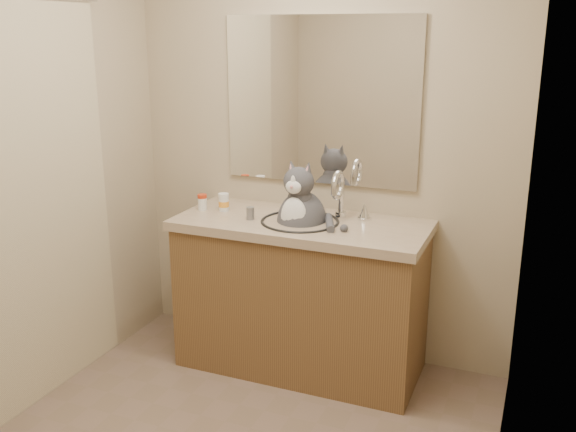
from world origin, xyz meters
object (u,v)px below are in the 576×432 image
object	(u,v)px
pill_bottle_orange	(224,202)
pill_bottle_redcap	(202,202)
cat	(301,218)
grey_canister	(250,213)

from	to	relation	value
pill_bottle_orange	pill_bottle_redcap	bearing A→B (deg)	-166.05
cat	pill_bottle_redcap	size ratio (longest dim) A/B	5.93
pill_bottle_redcap	pill_bottle_orange	size ratio (longest dim) A/B	0.90
cat	grey_canister	distance (m)	0.27
cat	grey_canister	bearing A→B (deg)	-158.89
cat	pill_bottle_redcap	distance (m)	0.59
pill_bottle_redcap	pill_bottle_orange	distance (m)	0.12
cat	grey_canister	world-z (taller)	cat
pill_bottle_redcap	pill_bottle_orange	xyz separation A→B (m)	(0.12, 0.03, 0.00)
pill_bottle_orange	grey_canister	bearing A→B (deg)	-25.12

